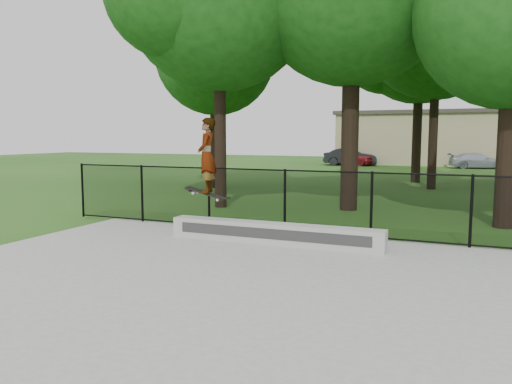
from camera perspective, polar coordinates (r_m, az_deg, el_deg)
ground at (r=5.81m, az=2.33°, el=-17.20°), size 100.00×100.00×0.00m
concrete_slab at (r=5.79m, az=2.33°, el=-16.92°), size 14.00×12.00×0.06m
grind_ledge at (r=10.56m, az=1.99°, el=-4.74°), size 4.67×0.40×0.44m
car_a at (r=40.08m, az=10.75°, el=3.99°), size 4.24×2.73×1.35m
car_b at (r=39.83m, az=10.69°, el=3.98°), size 3.94×2.15×1.36m
car_c at (r=38.75m, az=23.97°, el=3.28°), size 3.77×2.30×1.11m
skater_airborne at (r=10.94m, az=-5.64°, el=4.00°), size 0.82×0.69×1.81m
chainlink_fence at (r=11.14m, az=13.05°, el=-1.53°), size 16.06×0.06×1.50m
tree_row at (r=20.27m, az=16.92°, el=18.30°), size 20.18×18.08×10.26m
distant_building at (r=43.16m, az=17.81°, el=5.94°), size 12.40×6.40×4.30m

